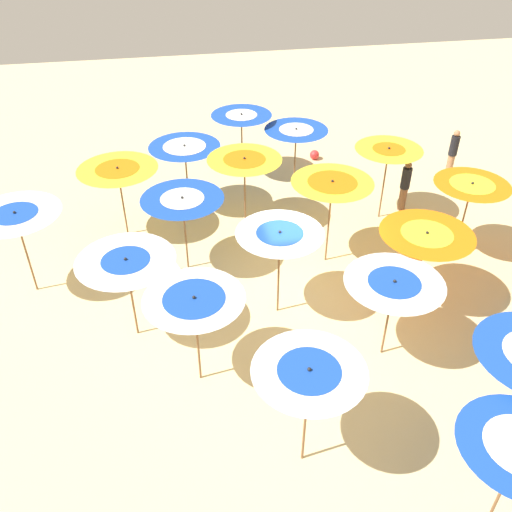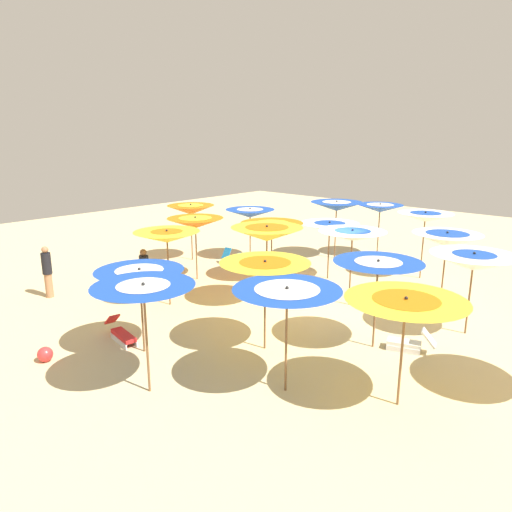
# 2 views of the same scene
# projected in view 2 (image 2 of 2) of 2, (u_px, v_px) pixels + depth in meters

# --- Properties ---
(ground) EXTENTS (43.32, 43.32, 0.04)m
(ground) POSITION_uv_depth(u_px,v_px,m) (308.00, 305.00, 14.88)
(ground) COLOR beige
(beach_umbrella_0) EXTENTS (1.95, 1.95, 2.39)m
(beach_umbrella_0) POSITION_uv_depth(u_px,v_px,m) (191.00, 210.00, 19.62)
(beach_umbrella_0) COLOR brown
(beach_umbrella_0) RESTS_ON ground
(beach_umbrella_1) EXTENTS (2.02, 2.02, 2.35)m
(beach_umbrella_1) POSITION_uv_depth(u_px,v_px,m) (195.00, 223.00, 16.93)
(beach_umbrella_1) COLOR brown
(beach_umbrella_1) RESTS_ON ground
(beach_umbrella_2) EXTENTS (2.01, 2.01, 2.40)m
(beach_umbrella_2) POSITION_uv_depth(u_px,v_px,m) (167.00, 237.00, 14.31)
(beach_umbrella_2) COLOR brown
(beach_umbrella_2) RESTS_ON ground
(beach_umbrella_3) EXTENTS (2.11, 2.11, 2.15)m
(beach_umbrella_3) POSITION_uv_depth(u_px,v_px,m) (140.00, 277.00, 11.17)
(beach_umbrella_3) COLOR brown
(beach_umbrella_3) RESTS_ON ground
(beach_umbrella_4) EXTENTS (2.06, 2.06, 2.37)m
(beach_umbrella_4) POSITION_uv_depth(u_px,v_px,m) (144.00, 293.00, 9.32)
(beach_umbrella_4) COLOR brown
(beach_umbrella_4) RESTS_ON ground
(beach_umbrella_5) EXTENTS (2.06, 2.06, 2.19)m
(beach_umbrella_5) POSITION_uv_depth(u_px,v_px,m) (250.00, 213.00, 19.85)
(beach_umbrella_5) COLOR brown
(beach_umbrella_5) RESTS_ON ground
(beach_umbrella_6) EXTENTS (2.25, 2.25, 2.19)m
(beach_umbrella_6) POSITION_uv_depth(u_px,v_px,m) (272.00, 227.00, 16.89)
(beach_umbrella_6) COLOR brown
(beach_umbrella_6) RESTS_ON ground
(beach_umbrella_7) EXTENTS (2.17, 2.17, 2.57)m
(beach_umbrella_7) POSITION_uv_depth(u_px,v_px,m) (267.00, 234.00, 14.13)
(beach_umbrella_7) COLOR brown
(beach_umbrella_7) RESTS_ON ground
(beach_umbrella_8) EXTENTS (2.20, 2.20, 2.29)m
(beach_umbrella_8) POSITION_uv_depth(u_px,v_px,m) (265.00, 270.00, 11.31)
(beach_umbrella_8) COLOR brown
(beach_umbrella_8) RESTS_ON ground
(beach_umbrella_9) EXTENTS (2.19, 2.19, 2.29)m
(beach_umbrella_9) POSITION_uv_depth(u_px,v_px,m) (287.00, 298.00, 9.37)
(beach_umbrella_9) COLOR brown
(beach_umbrella_9) RESTS_ON ground
(beach_umbrella_10) EXTENTS (2.19, 2.19, 2.49)m
(beach_umbrella_10) POSITION_uv_depth(u_px,v_px,m) (337.00, 206.00, 19.88)
(beach_umbrella_10) COLOR brown
(beach_umbrella_10) RESTS_ON ground
(beach_umbrella_11) EXTENTS (2.14, 2.14, 2.15)m
(beach_umbrella_11) POSITION_uv_depth(u_px,v_px,m) (330.00, 227.00, 17.06)
(beach_umbrella_11) COLOR brown
(beach_umbrella_11) RESTS_ON ground
(beach_umbrella_12) EXTENTS (2.06, 2.06, 2.42)m
(beach_umbrella_12) POSITION_uv_depth(u_px,v_px,m) (352.00, 236.00, 14.31)
(beach_umbrella_12) COLOR brown
(beach_umbrella_12) RESTS_ON ground
(beach_umbrella_13) EXTENTS (2.17, 2.17, 2.28)m
(beach_umbrella_13) POSITION_uv_depth(u_px,v_px,m) (378.00, 268.00, 11.40)
(beach_umbrella_13) COLOR brown
(beach_umbrella_13) RESTS_ON ground
(beach_umbrella_14) EXTENTS (2.30, 2.30, 2.26)m
(beach_umbrella_14) POSITION_uv_depth(u_px,v_px,m) (405.00, 308.00, 8.85)
(beach_umbrella_14) COLOR brown
(beach_umbrella_14) RESTS_ON ground
(beach_umbrella_15) EXTENTS (1.95, 1.95, 2.33)m
(beach_umbrella_15) POSITION_uv_depth(u_px,v_px,m) (380.00, 208.00, 20.21)
(beach_umbrella_15) COLOR brown
(beach_umbrella_15) RESTS_ON ground
(beach_umbrella_16) EXTENTS (1.97, 1.97, 2.50)m
(beach_umbrella_16) POSITION_uv_depth(u_px,v_px,m) (425.00, 217.00, 17.02)
(beach_umbrella_16) COLOR brown
(beach_umbrella_16) RESTS_ON ground
(beach_umbrella_17) EXTENTS (2.06, 2.06, 2.36)m
(beach_umbrella_17) POSITION_uv_depth(u_px,v_px,m) (447.00, 239.00, 14.27)
(beach_umbrella_17) COLOR brown
(beach_umbrella_17) RESTS_ON ground
(beach_umbrella_18) EXTENTS (2.21, 2.21, 2.26)m
(beach_umbrella_18) POSITION_uv_depth(u_px,v_px,m) (473.00, 262.00, 12.21)
(beach_umbrella_18) COLOR brown
(beach_umbrella_18) RESTS_ON ground
(lounger_0) EXTENTS (0.72, 1.19, 0.63)m
(lounger_0) POSITION_uv_depth(u_px,v_px,m) (409.00, 343.00, 11.62)
(lounger_0) COLOR silver
(lounger_0) RESTS_ON ground
(lounger_1) EXTENTS (1.26, 0.45, 0.67)m
(lounger_1) POSITION_uv_depth(u_px,v_px,m) (234.00, 256.00, 19.83)
(lounger_1) COLOR silver
(lounger_1) RESTS_ON ground
(lounger_2) EXTENTS (0.53, 1.46, 0.59)m
(lounger_2) POSITION_uv_depth(u_px,v_px,m) (122.00, 333.00, 12.20)
(lounger_2) COLOR silver
(lounger_2) RESTS_ON ground
(beachgoer_0) EXTENTS (0.30, 0.30, 1.70)m
(beachgoer_0) POSITION_uv_depth(u_px,v_px,m) (145.00, 274.00, 14.99)
(beachgoer_0) COLOR brown
(beachgoer_0) RESTS_ON ground
(beachgoer_1) EXTENTS (0.30, 0.30, 1.71)m
(beachgoer_1) POSITION_uv_depth(u_px,v_px,m) (47.00, 271.00, 15.31)
(beachgoer_1) COLOR #A3704C
(beachgoer_1) RESTS_ON ground
(beach_ball) EXTENTS (0.36, 0.36, 0.36)m
(beach_ball) POSITION_uv_depth(u_px,v_px,m) (45.00, 354.00, 11.09)
(beach_ball) COLOR red
(beach_ball) RESTS_ON ground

